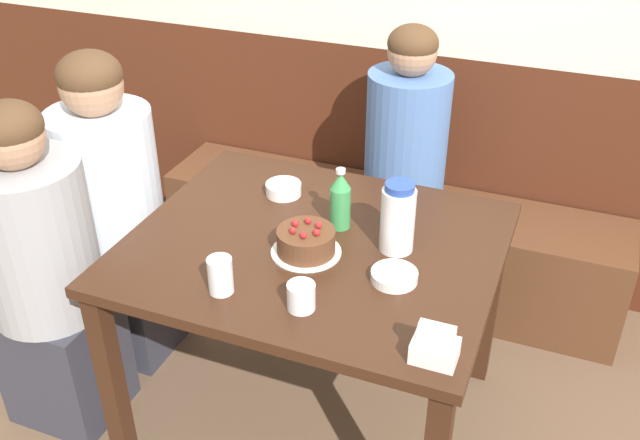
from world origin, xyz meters
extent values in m
plane|color=brown|center=(0.00, 0.00, 0.00)|extent=(12.00, 12.00, 0.00)
cube|color=#4C2314|center=(0.00, 1.05, 0.50)|extent=(4.80, 0.04, 1.00)
cube|color=#56331E|center=(0.00, 0.83, 0.22)|extent=(1.94, 0.38, 0.44)
cube|color=#381E11|center=(0.00, 0.00, 0.71)|extent=(1.10, 0.93, 0.03)
cube|color=#381E11|center=(-0.50, -0.41, 0.35)|extent=(0.06, 0.06, 0.69)
cube|color=#381E11|center=(-0.50, 0.41, 0.35)|extent=(0.06, 0.06, 0.69)
cube|color=#381E11|center=(0.50, 0.41, 0.35)|extent=(0.06, 0.06, 0.69)
cylinder|color=white|center=(0.00, -0.06, 0.73)|extent=(0.21, 0.21, 0.01)
cylinder|color=#56331E|center=(0.00, -0.06, 0.77)|extent=(0.17, 0.17, 0.07)
sphere|color=red|center=(0.04, -0.07, 0.81)|extent=(0.02, 0.02, 0.02)
sphere|color=red|center=(0.03, -0.03, 0.81)|extent=(0.02, 0.02, 0.02)
sphere|color=red|center=(-0.01, -0.02, 0.81)|extent=(0.02, 0.02, 0.02)
sphere|color=red|center=(-0.04, -0.05, 0.81)|extent=(0.02, 0.02, 0.02)
sphere|color=red|center=(-0.03, -0.09, 0.81)|extent=(0.02, 0.02, 0.02)
sphere|color=red|center=(0.01, -0.10, 0.81)|extent=(0.02, 0.02, 0.02)
cylinder|color=white|center=(0.24, 0.06, 0.82)|extent=(0.10, 0.10, 0.20)
cylinder|color=#28479E|center=(0.24, 0.06, 0.93)|extent=(0.09, 0.09, 0.02)
cylinder|color=#388E4C|center=(0.04, 0.11, 0.79)|extent=(0.06, 0.06, 0.13)
cone|color=#388E4C|center=(0.04, 0.11, 0.89)|extent=(0.06, 0.06, 0.05)
cylinder|color=silver|center=(0.04, 0.11, 0.92)|extent=(0.03, 0.03, 0.01)
cube|color=white|center=(0.46, -0.37, 0.75)|extent=(0.11, 0.08, 0.05)
cube|color=white|center=(0.46, -0.37, 0.81)|extent=(0.09, 0.03, 0.05)
cylinder|color=white|center=(-0.21, 0.24, 0.75)|extent=(0.12, 0.12, 0.04)
cylinder|color=white|center=(0.28, -0.10, 0.74)|extent=(0.13, 0.13, 0.03)
cylinder|color=silver|center=(0.09, -0.30, 0.76)|extent=(0.08, 0.08, 0.08)
cylinder|color=silver|center=(-0.14, -0.32, 0.78)|extent=(0.07, 0.07, 0.10)
cube|color=#33333D|center=(0.08, 0.72, 0.23)|extent=(0.30, 0.34, 0.45)
cylinder|color=#4C70AD|center=(0.08, 0.72, 0.74)|extent=(0.31, 0.31, 0.57)
sphere|color=#A87A5B|center=(0.08, 0.72, 1.10)|extent=(0.18, 0.18, 0.18)
ellipsoid|color=#4C331E|center=(0.08, 0.72, 1.13)|extent=(0.18, 0.18, 0.13)
cube|color=#33333D|center=(-0.81, 0.09, 0.23)|extent=(0.34, 0.30, 0.45)
cylinder|color=silver|center=(-0.81, 0.09, 0.72)|extent=(0.36, 0.36, 0.53)
sphere|color=#A87A5B|center=(-0.81, 0.09, 1.08)|extent=(0.21, 0.21, 0.21)
ellipsoid|color=#4C331E|center=(-0.81, 0.09, 1.11)|extent=(0.21, 0.21, 0.16)
cube|color=#33333D|center=(-0.81, -0.28, 0.23)|extent=(0.34, 0.30, 0.45)
cylinder|color=#99999E|center=(-0.81, -0.28, 0.71)|extent=(0.36, 0.36, 0.52)
sphere|color=#A87A5B|center=(-0.81, -0.28, 1.05)|extent=(0.19, 0.19, 0.19)
ellipsoid|color=#4C331E|center=(-0.81, -0.28, 1.09)|extent=(0.20, 0.20, 0.15)
camera|label=1|loc=(0.68, -1.66, 1.90)|focal=40.00mm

